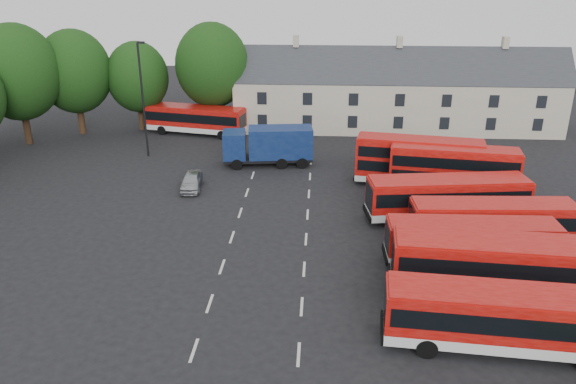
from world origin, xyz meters
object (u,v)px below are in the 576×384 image
bus_dd_south (453,168)px  box_truck (269,144)px  bus_row_a (506,316)px  lamppost (143,97)px  silver_car (191,181)px

bus_dd_south → box_truck: (-15.03, 6.46, -0.32)m
bus_row_a → box_truck: box_truck is taller
bus_row_a → lamppost: size_ratio=1.06×
bus_dd_south → silver_car: size_ratio=2.51×
bus_row_a → bus_dd_south: (1.62, 19.36, 0.39)m
silver_car → lamppost: size_ratio=0.37×
box_truck → lamppost: 12.54m
bus_dd_south → box_truck: bearing=164.8°
bus_dd_south → box_truck: size_ratio=1.21×
lamppost → silver_car: bearing=-53.7°
bus_dd_south → silver_car: bus_dd_south is taller
bus_dd_south → lamppost: (-26.84, 8.36, 3.44)m
silver_car → lamppost: (-6.00, 8.16, 5.04)m
box_truck → lamppost: size_ratio=0.77×
bus_row_a → silver_car: (-19.22, 19.56, -1.21)m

